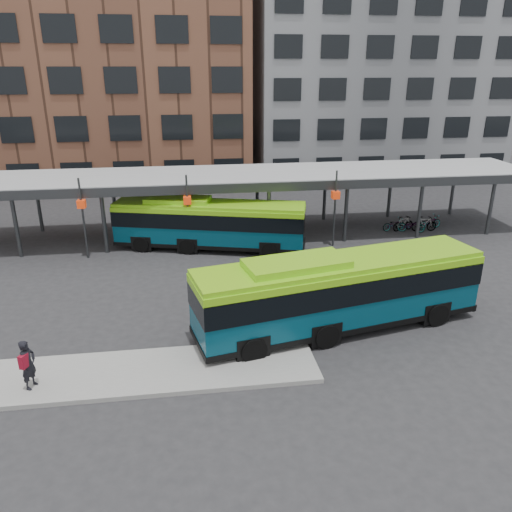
% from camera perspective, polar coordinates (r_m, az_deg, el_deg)
% --- Properties ---
extents(ground, '(120.00, 120.00, 0.00)m').
position_cam_1_polar(ground, '(22.08, 0.82, -7.99)').
color(ground, '#28282B').
rests_on(ground, ground).
extents(boarding_island, '(14.00, 3.00, 0.18)m').
position_cam_1_polar(boarding_island, '(19.40, -14.40, -12.87)').
color(boarding_island, gray).
rests_on(boarding_island, ground).
extents(canopy, '(40.00, 6.53, 4.80)m').
position_cam_1_polar(canopy, '(32.80, -2.79, 8.96)').
color(canopy, '#999B9E').
rests_on(canopy, ground).
extents(building_brick, '(26.00, 14.00, 22.00)m').
position_cam_1_polar(building_brick, '(51.56, -17.02, 20.40)').
color(building_brick, brown).
rests_on(building_brick, ground).
extents(building_grey, '(24.00, 14.00, 20.00)m').
position_cam_1_polar(building_grey, '(54.54, 13.04, 19.67)').
color(building_grey, slate).
rests_on(building_grey, ground).
extents(bus_front, '(12.79, 5.19, 3.45)m').
position_cam_1_polar(bus_front, '(21.39, 9.47, -3.91)').
color(bus_front, '#073E52').
rests_on(bus_front, ground).
extents(bus_rear, '(11.85, 5.52, 3.20)m').
position_cam_1_polar(bus_rear, '(30.81, -5.40, 3.81)').
color(bus_rear, '#073E52').
rests_on(bus_rear, ground).
extents(pedestrian, '(0.64, 0.77, 1.81)m').
position_cam_1_polar(pedestrian, '(19.15, -24.61, -11.18)').
color(pedestrian, black).
rests_on(pedestrian, boarding_island).
extents(bike_rack, '(4.47, 1.68, 1.06)m').
position_cam_1_polar(bike_rack, '(36.14, 17.57, 3.53)').
color(bike_rack, slate).
rests_on(bike_rack, ground).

